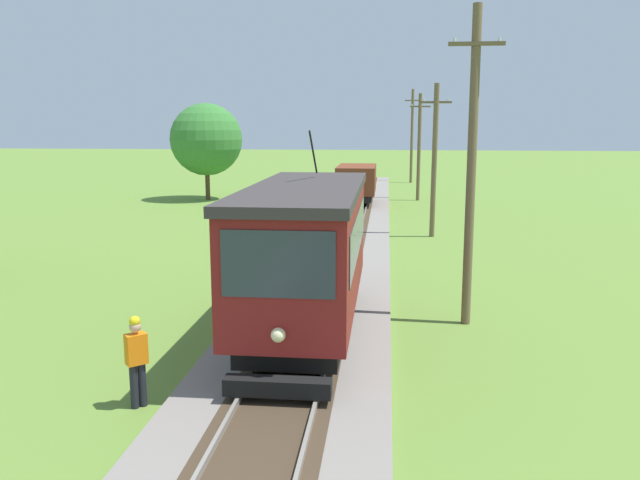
{
  "coord_description": "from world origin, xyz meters",
  "views": [
    {
      "loc": [
        1.93,
        -1.86,
        5.27
      ],
      "look_at": [
        -0.06,
        17.03,
        1.79
      ],
      "focal_mm": 35.7,
      "sensor_mm": 36.0,
      "label": 1
    }
  ],
  "objects": [
    {
      "name": "red_tram",
      "position": [
        0.0,
        13.2,
        2.19
      ],
      "size": [
        2.6,
        8.54,
        4.79
      ],
      "color": "maroon",
      "rests_on": "rail_right"
    },
    {
      "name": "freight_car",
      "position": [
        0.0,
        39.08,
        1.56
      ],
      "size": [
        2.4,
        5.2,
        2.31
      ],
      "color": "brown",
      "rests_on": "rail_right"
    },
    {
      "name": "utility_pole_near_tram",
      "position": [
        4.1,
        14.93,
        4.21
      ],
      "size": [
        1.4,
        0.45,
        8.23
      ],
      "color": "brown",
      "rests_on": "ground"
    },
    {
      "name": "utility_pole_mid",
      "position": [
        4.1,
        28.08,
        3.64
      ],
      "size": [
        1.4,
        0.56,
        7.09
      ],
      "color": "brown",
      "rests_on": "ground"
    },
    {
      "name": "utility_pole_far",
      "position": [
        4.1,
        42.81,
        3.75
      ],
      "size": [
        1.4,
        0.34,
        7.31
      ],
      "color": "brown",
      "rests_on": "ground"
    },
    {
      "name": "utility_pole_distant",
      "position": [
        4.1,
        56.57,
        4.26
      ],
      "size": [
        1.4,
        0.31,
        8.32
      ],
      "color": "brown",
      "rests_on": "ground"
    },
    {
      "name": "gravel_pile",
      "position": [
        -4.68,
        43.69,
        0.44
      ],
      "size": [
        2.47,
        2.47,
        0.87
      ],
      "primitive_type": "cone",
      "color": "gray",
      "rests_on": "ground"
    },
    {
      "name": "track_worker",
      "position": [
        -2.65,
        8.97,
        0.98
      ],
      "size": [
        0.44,
        0.43,
        1.78
      ],
      "rotation": [
        0.0,
        0.0,
        2.3
      ],
      "color": "black",
      "rests_on": "ground"
    },
    {
      "name": "tree_right_near",
      "position": [
        -10.6,
        41.71,
        4.2
      ],
      "size": [
        4.99,
        4.99,
        6.7
      ],
      "color": "#4C3823",
      "rests_on": "ground"
    }
  ]
}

